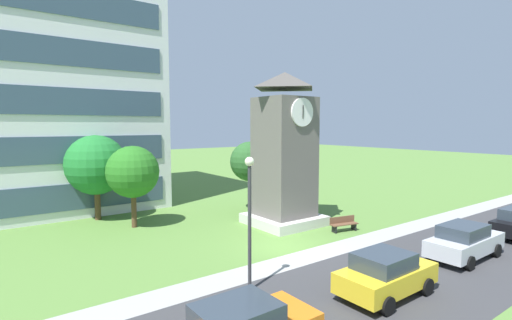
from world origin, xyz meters
name	(u,v)px	position (x,y,z in m)	size (l,w,h in m)	color
ground_plane	(284,247)	(0.00, 0.00, 0.00)	(160.00, 160.00, 0.00)	#567F38
street_asphalt	(386,287)	(0.00, -6.21, 0.00)	(120.00, 7.20, 0.01)	#38383A
kerb_strip	(308,256)	(0.00, -1.81, 0.00)	(120.00, 1.60, 0.01)	#9E9E99
office_building	(14,63)	(-10.26, 20.28, 11.20)	(19.05, 15.15, 22.40)	silver
clock_tower	(284,158)	(3.06, 3.59, 4.35)	(4.24, 4.24, 9.77)	#605B56
park_bench	(344,224)	(4.86, 0.13, 0.46)	(1.86, 0.86, 0.88)	brown
street_lamp	(250,207)	(-4.52, -3.22, 3.30)	(0.36, 0.36, 5.23)	#333338
tree_near_tower	(250,162)	(3.56, 8.14, 3.70)	(2.99, 2.99, 5.22)	#513823
tree_streetside	(96,165)	(-6.47, 11.96, 3.75)	(4.04, 4.04, 5.79)	#513823
tree_by_building	(133,172)	(-5.11, 8.57, 3.51)	(3.26, 3.26, 5.16)	#513823
parked_car_yellow	(386,274)	(-0.67, -6.64, 0.86)	(4.09, 2.08, 1.69)	gold
parked_car_silver	(464,241)	(5.88, -6.47, 0.86)	(4.60, 2.01, 1.69)	silver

